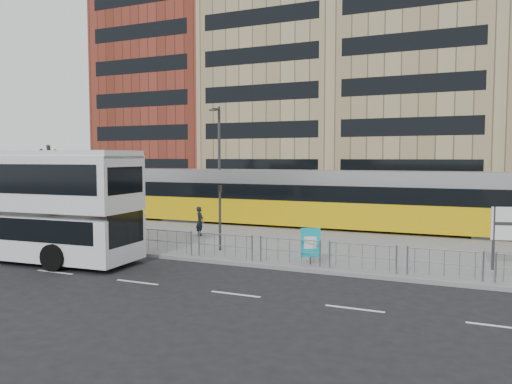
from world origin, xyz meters
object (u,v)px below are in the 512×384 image
at_px(tram, 330,199).
at_px(ad_panel, 311,243).
at_px(lamp_post_west, 219,160).
at_px(traffic_light_west, 220,209).
at_px(pedestrian, 200,221).
at_px(bare_tree, 51,144).
at_px(double_decker_bus, 12,201).

xyz_separation_m(tram, ad_panel, (2.13, -10.77, -0.92)).
height_order(tram, lamp_post_west, lamp_post_west).
bearing_deg(traffic_light_west, pedestrian, 136.26).
xyz_separation_m(pedestrian, bare_tree, (-13.95, 2.89, 4.57)).
bearing_deg(bare_tree, tram, 9.23).
xyz_separation_m(traffic_light_west, lamp_post_west, (-4.48, 8.40, 2.27)).
height_order(ad_panel, pedestrian, pedestrian).
bearing_deg(lamp_post_west, pedestrian, -74.21).
relative_size(tram, ad_panel, 20.15).
bearing_deg(double_decker_bus, lamp_post_west, 71.70).
bearing_deg(ad_panel, bare_tree, 136.40).
relative_size(double_decker_bus, tram, 0.40).
distance_m(ad_panel, traffic_light_west, 5.17).
distance_m(pedestrian, traffic_light_west, 4.71).
relative_size(pedestrian, bare_tree, 0.22).
distance_m(double_decker_bus, bare_tree, 14.55).
bearing_deg(lamp_post_west, double_decker_bus, -105.06).
relative_size(double_decker_bus, ad_panel, 8.08).
xyz_separation_m(tram, pedestrian, (-5.82, -6.10, -0.98)).
distance_m(ad_panel, lamp_post_west, 13.88).
height_order(double_decker_bus, tram, double_decker_bus).
bearing_deg(bare_tree, pedestrian, -11.70).
xyz_separation_m(ad_panel, bare_tree, (-21.89, 7.56, 4.51)).
distance_m(tram, traffic_light_west, 9.89).
distance_m(double_decker_bus, traffic_light_west, 9.35).
height_order(lamp_post_west, bare_tree, lamp_post_west).
relative_size(traffic_light_west, bare_tree, 0.40).
height_order(traffic_light_west, bare_tree, bare_tree).
distance_m(tram, lamp_post_west, 7.71).
height_order(ad_panel, traffic_light_west, traffic_light_west).
xyz_separation_m(ad_panel, lamp_post_west, (-9.36, 9.68, 3.36)).
bearing_deg(pedestrian, tram, -53.29).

